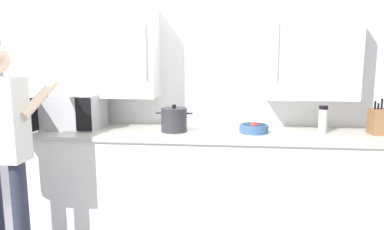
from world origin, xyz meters
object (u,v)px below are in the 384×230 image
(microwave_oven, at_px, (71,111))
(thermos_flask, at_px, (323,119))
(person_figure, at_px, (2,140))
(knife_block, at_px, (377,121))
(fruit_bowl, at_px, (254,128))
(stock_pot, at_px, (174,120))

(microwave_oven, bearing_deg, thermos_flask, -0.23)
(thermos_flask, height_order, person_figure, person_figure)
(knife_block, height_order, person_figure, person_figure)
(knife_block, bearing_deg, person_figure, -165.72)
(microwave_oven, relative_size, knife_block, 2.47)
(fruit_bowl, height_order, person_figure, person_figure)
(thermos_flask, bearing_deg, fruit_bowl, -176.38)
(knife_block, bearing_deg, microwave_oven, 179.80)
(thermos_flask, xyz_separation_m, knife_block, (0.44, -0.00, -0.01))
(microwave_oven, relative_size, person_figure, 0.45)
(microwave_oven, distance_m, person_figure, 0.75)
(stock_pot, bearing_deg, microwave_oven, 176.27)
(fruit_bowl, distance_m, stock_pot, 0.69)
(thermos_flask, bearing_deg, knife_block, -0.09)
(stock_pot, distance_m, knife_block, 1.70)
(microwave_oven, xyz_separation_m, knife_block, (2.66, -0.01, -0.05))
(knife_block, relative_size, person_figure, 0.18)
(microwave_oven, height_order, stock_pot, microwave_oven)
(microwave_oven, xyz_separation_m, fruit_bowl, (1.65, -0.05, -0.11))
(thermos_flask, relative_size, person_figure, 0.14)
(microwave_oven, bearing_deg, stock_pot, -3.73)
(microwave_oven, distance_m, stock_pot, 0.97)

